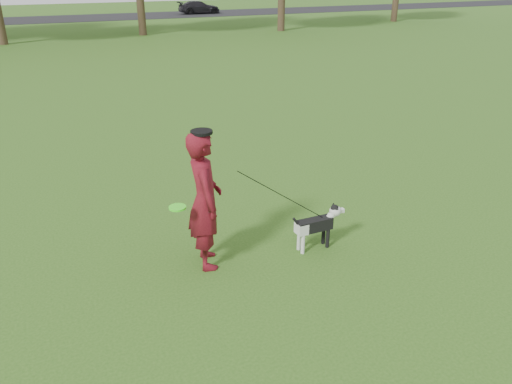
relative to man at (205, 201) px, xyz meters
name	(u,v)px	position (x,y,z in m)	size (l,w,h in m)	color
ground	(263,235)	(1.08, 0.40, -0.99)	(120.00, 120.00, 0.00)	#285116
road	(59,19)	(1.08, 40.40, -0.98)	(120.00, 7.00, 0.02)	black
man	(205,201)	(0.00, 0.00, 0.00)	(0.72, 0.48, 1.99)	#550C17
dog	(318,223)	(1.67, -0.28, -0.58)	(0.90, 0.18, 0.69)	black
car_right	(199,7)	(13.29, 40.40, -0.42)	(1.54, 3.80, 1.10)	black
man_held_items	(282,196)	(1.11, -0.17, -0.06)	(2.34, 0.43, 1.54)	#41FF20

